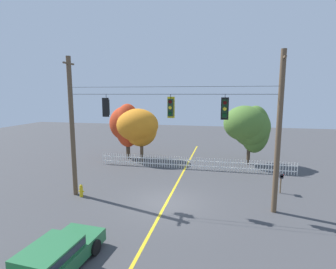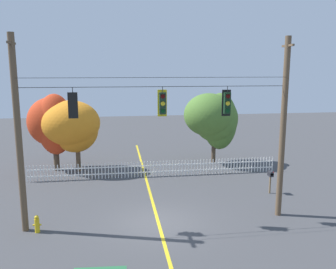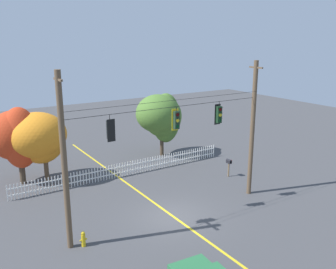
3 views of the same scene
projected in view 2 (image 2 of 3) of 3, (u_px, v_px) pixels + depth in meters
The scene contains 12 objects.
ground at pixel (158, 222), 17.49m from camera, with size 80.00×80.00×0.00m, color #424244.
lane_centerline_stripe at pixel (158, 222), 17.49m from camera, with size 0.16×36.00×0.01m, color gold.
signal_support_span at pixel (158, 131), 16.67m from camera, with size 12.73×1.10×8.94m.
traffic_signal_eastbound_side at pixel (73, 105), 15.89m from camera, with size 0.43×0.38×1.37m.
traffic_signal_northbound_primary at pixel (163, 103), 16.47m from camera, with size 0.43×0.38×1.39m.
traffic_signal_northbound_secondary at pixel (227, 103), 16.92m from camera, with size 0.43×0.38×1.43m.
white_picket_fence at pixel (155, 169), 24.80m from camera, with size 17.23×0.06×1.09m.
autumn_maple_near_fence at pixel (53, 123), 25.87m from camera, with size 3.36×3.03×5.66m.
autumn_maple_mid at pixel (72, 125), 25.72m from camera, with size 4.20×3.88×5.19m.
autumn_oak_far_east at pixel (214, 118), 27.70m from camera, with size 4.30×3.68×5.57m.
fire_hydrant at pixel (37, 224), 16.33m from camera, with size 0.38×0.22×0.83m.
roadside_mailbox at pixel (270, 175), 21.34m from camera, with size 0.25×0.44×1.39m.
Camera 2 is at (-1.90, -16.31, 7.42)m, focal length 38.14 mm.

